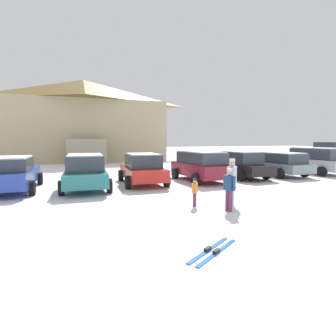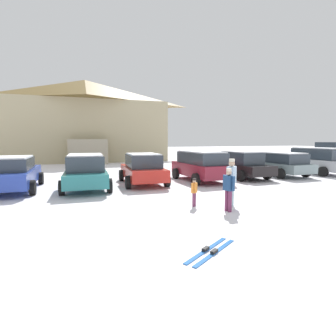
{
  "view_description": "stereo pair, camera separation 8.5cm",
  "coord_description": "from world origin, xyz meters",
  "views": [
    {
      "loc": [
        -5.35,
        -2.15,
        2.32
      ],
      "look_at": [
        -1.4,
        8.33,
        1.12
      ],
      "focal_mm": 28.0,
      "sensor_mm": 36.0,
      "label": 1
    },
    {
      "loc": [
        -5.27,
        -2.18,
        2.32
      ],
      "look_at": [
        -1.4,
        8.33,
        1.12
      ],
      "focal_mm": 28.0,
      "sensor_mm": 36.0,
      "label": 2
    }
  ],
  "objects": [
    {
      "name": "parked_teal_hatchback",
      "position": [
        -4.67,
        10.82,
        0.83
      ],
      "size": [
        2.37,
        4.74,
        1.66
      ],
      "color": "#277578",
      "rests_on": "ground"
    },
    {
      "name": "parked_black_sedan",
      "position": [
        4.5,
        11.49,
        0.82
      ],
      "size": [
        2.21,
        4.8,
        1.63
      ],
      "color": "black",
      "rests_on": "ground"
    },
    {
      "name": "pair_of_skis",
      "position": [
        -2.63,
        2.42,
        0.02
      ],
      "size": [
        1.55,
        1.12,
        0.08
      ],
      "color": "#2562B4",
      "rests_on": "ground"
    },
    {
      "name": "skier_adult_in_blue_parka",
      "position": [
        -0.05,
        5.57,
        0.94
      ],
      "size": [
        0.51,
        0.44,
        1.67
      ],
      "color": "#9AB9C4",
      "rests_on": "ground"
    },
    {
      "name": "parked_silver_wagon",
      "position": [
        10.65,
        11.18,
        0.96
      ],
      "size": [
        2.28,
        4.25,
        1.79
      ],
      "color": "#B7B9C0",
      "rests_on": "ground"
    },
    {
      "name": "parked_blue_hatchback",
      "position": [
        -7.87,
        11.41,
        0.81
      ],
      "size": [
        2.29,
        4.66,
        1.58
      ],
      "color": "#273FA1",
      "rests_on": "ground"
    },
    {
      "name": "parked_red_sedan",
      "position": [
        -1.78,
        11.15,
        0.82
      ],
      "size": [
        2.31,
        4.2,
        1.62
      ],
      "color": "red",
      "rests_on": "ground"
    },
    {
      "name": "skier_teen_in_navy_coat",
      "position": [
        -0.54,
        4.97,
        0.79
      ],
      "size": [
        0.25,
        0.52,
        1.41
      ],
      "color": "#6F2E51",
      "rests_on": "ground"
    },
    {
      "name": "skier_child_in_orange_jacket",
      "position": [
        -1.3,
        5.95,
        0.56
      ],
      "size": [
        0.29,
        0.27,
        0.99
      ],
      "color": "#703354",
      "rests_on": "ground"
    },
    {
      "name": "parked_grey_wagon",
      "position": [
        7.38,
        11.49,
        0.84
      ],
      "size": [
        2.33,
        4.83,
        1.53
      ],
      "color": "gray",
      "rests_on": "ground"
    },
    {
      "name": "parked_maroon_van",
      "position": [
        1.56,
        11.0,
        0.91
      ],
      "size": [
        2.26,
        4.19,
        1.69
      ],
      "color": "maroon",
      "rests_on": "ground"
    },
    {
      "name": "ski_lodge",
      "position": [
        -3.63,
        29.17,
        4.55
      ],
      "size": [
        17.69,
        10.78,
        8.99
      ],
      "color": "tan",
      "rests_on": "ground"
    }
  ]
}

